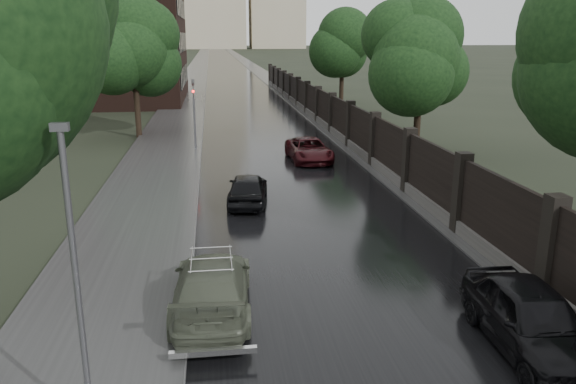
{
  "coord_description": "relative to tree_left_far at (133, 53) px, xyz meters",
  "views": [
    {
      "loc": [
        -3.3,
        -6.56,
        6.26
      ],
      "look_at": [
        -1.01,
        10.39,
        1.5
      ],
      "focal_mm": 35.0,
      "sensor_mm": 36.0,
      "label": 1
    }
  ],
  "objects": [
    {
      "name": "lamp_post",
      "position": [
        2.6,
        -28.5,
        -2.57
      ],
      "size": [
        0.25,
        0.12,
        5.11
      ],
      "color": "#59595E",
      "rests_on": "ground"
    },
    {
      "name": "verge_right",
      "position": [
        13.5,
        160.0,
        -5.2
      ],
      "size": [
        3.0,
        420.0,
        0.08
      ],
      "primitive_type": "cube",
      "color": "#2D2D2D",
      "rests_on": "ground"
    },
    {
      "name": "volga_sedan",
      "position": [
        4.55,
        -24.42,
        -4.6
      ],
      "size": [
        2.0,
        4.48,
        1.28
      ],
      "primitive_type": "imported",
      "rotation": [
        0.0,
        0.0,
        3.09
      ],
      "color": "#515745",
      "rests_on": "ground"
    },
    {
      "name": "tree_right_c",
      "position": [
        15.5,
        10.0,
        -0.29
      ],
      "size": [
        4.08,
        4.08,
        7.01
      ],
      "color": "black",
      "rests_on": "ground"
    },
    {
      "name": "tree_right_b",
      "position": [
        15.5,
        -8.0,
        -0.29
      ],
      "size": [
        4.08,
        4.08,
        7.01
      ],
      "color": "black",
      "rests_on": "ground"
    },
    {
      "name": "tree_left_far",
      "position": [
        0.0,
        0.0,
        0.0
      ],
      "size": [
        4.25,
        4.25,
        7.39
      ],
      "color": "black",
      "rests_on": "ground"
    },
    {
      "name": "car_right_near",
      "position": [
        11.0,
        -27.03,
        -4.53
      ],
      "size": [
        1.86,
        4.24,
        1.42
      ],
      "primitive_type": "imported",
      "rotation": [
        0.0,
        0.0,
        -0.05
      ],
      "color": "black",
      "rests_on": "ground"
    },
    {
      "name": "hatchback_left",
      "position": [
        5.95,
        -15.74,
        -4.63
      ],
      "size": [
        1.87,
        3.75,
        1.23
      ],
      "primitive_type": "imported",
      "rotation": [
        0.0,
        0.0,
        3.02
      ],
      "color": "black",
      "rests_on": "ground"
    },
    {
      "name": "car_right_far",
      "position": [
        9.6,
        -8.42,
        -4.65
      ],
      "size": [
        2.14,
        4.35,
        1.19
      ],
      "primitive_type": "imported",
      "rotation": [
        0.0,
        0.0,
        0.04
      ],
      "color": "black",
      "rests_on": "ground"
    },
    {
      "name": "fence_right",
      "position": [
        12.6,
        2.01,
        -4.23
      ],
      "size": [
        0.45,
        75.72,
        2.7
      ],
      "color": "#383533",
      "rests_on": "ground"
    },
    {
      "name": "sidewalk_left",
      "position": [
        2.0,
        160.0,
        -5.16
      ],
      "size": [
        4.0,
        420.0,
        0.16
      ],
      "primitive_type": "cube",
      "color": "#2D2D2D",
      "rests_on": "ground"
    },
    {
      "name": "road",
      "position": [
        8.0,
        160.0,
        -5.23
      ],
      "size": [
        8.0,
        420.0,
        0.02
      ],
      "primitive_type": "cube",
      "color": "black",
      "rests_on": "ground"
    },
    {
      "name": "traffic_light",
      "position": [
        3.7,
        -5.01,
        -2.84
      ],
      "size": [
        0.16,
        0.32,
        4.0
      ],
      "color": "#59595E",
      "rests_on": "ground"
    }
  ]
}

